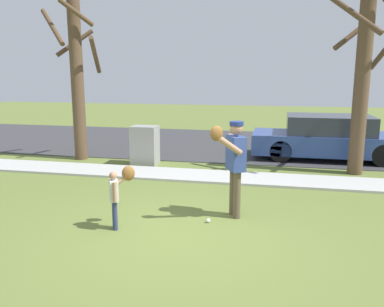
% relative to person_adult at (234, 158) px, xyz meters
% --- Properties ---
extents(ground_plane, '(48.00, 48.00, 0.00)m').
position_rel_person_adult_xyz_m(ground_plane, '(-0.73, 2.58, -1.09)').
color(ground_plane, olive).
extents(sidewalk_strip, '(36.00, 1.20, 0.06)m').
position_rel_person_adult_xyz_m(sidewalk_strip, '(-0.73, 2.68, -1.06)').
color(sidewalk_strip, '#B2B2AD').
rests_on(sidewalk_strip, ground).
extents(road_surface, '(36.00, 6.80, 0.02)m').
position_rel_person_adult_xyz_m(road_surface, '(-0.73, 7.68, -1.08)').
color(road_surface, '#38383A').
rests_on(road_surface, ground).
extents(person_adult, '(0.62, 0.84, 1.75)m').
position_rel_person_adult_xyz_m(person_adult, '(0.00, 0.00, 0.00)').
color(person_adult, brown).
rests_on(person_adult, ground).
extents(person_child, '(0.41, 0.53, 1.04)m').
position_rel_person_adult_xyz_m(person_child, '(-1.82, -0.93, -0.42)').
color(person_child, navy).
rests_on(person_child, ground).
extents(baseball, '(0.07, 0.07, 0.07)m').
position_rel_person_adult_xyz_m(baseball, '(-0.39, -0.39, -1.05)').
color(baseball, white).
rests_on(baseball, ground).
extents(utility_cabinet, '(0.73, 0.56, 1.11)m').
position_rel_person_adult_xyz_m(utility_cabinet, '(-2.97, 3.77, -0.53)').
color(utility_cabinet, gray).
rests_on(utility_cabinet, ground).
extents(street_tree_near, '(1.84, 1.88, 4.89)m').
position_rel_person_adult_xyz_m(street_tree_near, '(2.75, 3.89, 1.52)').
color(street_tree_near, brown).
rests_on(street_tree_near, ground).
extents(street_tree_far, '(1.84, 1.88, 4.77)m').
position_rel_person_adult_xyz_m(street_tree_far, '(-5.13, 4.04, 1.46)').
color(street_tree_far, brown).
rests_on(street_tree_far, ground).
extents(parked_wagon_blue, '(4.50, 1.80, 1.33)m').
position_rel_person_adult_xyz_m(parked_wagon_blue, '(2.25, 5.60, -0.43)').
color(parked_wagon_blue, '#2D478C').
rests_on(parked_wagon_blue, road_surface).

